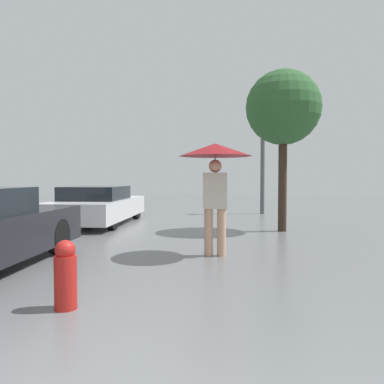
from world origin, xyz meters
TOP-DOWN VIEW (x-y plane):
  - pedestrian at (0.38, 5.19)m, footprint 1.27×1.27m
  - parked_car_farthest at (-3.23, 9.52)m, footprint 1.87×4.40m
  - tree at (2.04, 8.37)m, footprint 1.90×1.90m
  - street_lamp at (2.02, 13.01)m, footprint 0.39×0.39m
  - fire_hydrant at (-1.14, 2.38)m, footprint 0.23×0.23m

SIDE VIEW (x-z plane):
  - fire_hydrant at x=-1.14m, z-range 0.00..0.73m
  - parked_car_farthest at x=-3.23m, z-range -0.02..1.10m
  - pedestrian at x=0.38m, z-range 0.65..2.63m
  - street_lamp at x=2.02m, z-range 0.62..4.81m
  - tree at x=2.04m, z-range 1.08..5.20m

